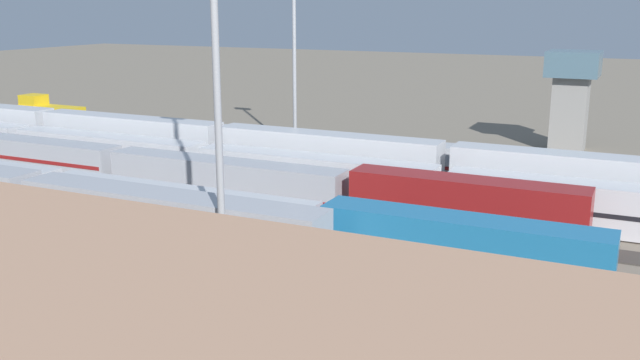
{
  "coord_description": "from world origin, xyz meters",
  "views": [
    {
      "loc": [
        -29.34,
        53.9,
        17.25
      ],
      "look_at": [
        -3.94,
        0.3,
        2.5
      ],
      "focal_mm": 39.7,
      "sensor_mm": 36.0,
      "label": 1
    }
  ],
  "objects_px": {
    "train_on_track_0": "(50,117)",
    "light_mast_0": "(294,10)",
    "train_on_track_4": "(100,165)",
    "train_on_track_6": "(159,209)",
    "train_on_track_2": "(326,158)",
    "train_on_track_1": "(462,166)",
    "control_tower": "(571,92)",
    "train_on_track_3": "(314,176)"
  },
  "relations": [
    {
      "from": "train_on_track_2",
      "to": "train_on_track_6",
      "type": "bearing_deg",
      "value": 76.68
    },
    {
      "from": "train_on_track_0",
      "to": "light_mast_0",
      "type": "bearing_deg",
      "value": -175.8
    },
    {
      "from": "train_on_track_1",
      "to": "light_mast_0",
      "type": "bearing_deg",
      "value": -19.08
    },
    {
      "from": "train_on_track_2",
      "to": "train_on_track_3",
      "type": "bearing_deg",
      "value": 101.98
    },
    {
      "from": "train_on_track_0",
      "to": "light_mast_0",
      "type": "xyz_separation_m",
      "value": [
        -36.73,
        -2.7,
        14.52
      ]
    },
    {
      "from": "light_mast_0",
      "to": "control_tower",
      "type": "bearing_deg",
      "value": -152.59
    },
    {
      "from": "train_on_track_3",
      "to": "control_tower",
      "type": "distance_m",
      "value": 38.03
    },
    {
      "from": "train_on_track_1",
      "to": "control_tower",
      "type": "distance_m",
      "value": 24.54
    },
    {
      "from": "train_on_track_0",
      "to": "train_on_track_6",
      "type": "bearing_deg",
      "value": 144.44
    },
    {
      "from": "train_on_track_3",
      "to": "control_tower",
      "type": "height_order",
      "value": "control_tower"
    },
    {
      "from": "train_on_track_4",
      "to": "train_on_track_0",
      "type": "distance_m",
      "value": 33.65
    },
    {
      "from": "control_tower",
      "to": "train_on_track_2",
      "type": "bearing_deg",
      "value": 55.22
    },
    {
      "from": "train_on_track_4",
      "to": "light_mast_0",
      "type": "bearing_deg",
      "value": -113.06
    },
    {
      "from": "train_on_track_3",
      "to": "train_on_track_0",
      "type": "bearing_deg",
      "value": -17.43
    },
    {
      "from": "train_on_track_1",
      "to": "light_mast_0",
      "type": "distance_m",
      "value": 27.74
    },
    {
      "from": "train_on_track_6",
      "to": "train_on_track_1",
      "type": "height_order",
      "value": "train_on_track_6"
    },
    {
      "from": "train_on_track_0",
      "to": "train_on_track_2",
      "type": "distance_m",
      "value": 47.77
    },
    {
      "from": "train_on_track_2",
      "to": "train_on_track_3",
      "type": "relative_size",
      "value": 1.0
    },
    {
      "from": "light_mast_0",
      "to": "train_on_track_4",
      "type": "bearing_deg",
      "value": 66.94
    },
    {
      "from": "train_on_track_4",
      "to": "train_on_track_0",
      "type": "relative_size",
      "value": 9.06
    },
    {
      "from": "train_on_track_1",
      "to": "train_on_track_3",
      "type": "distance_m",
      "value": 15.02
    },
    {
      "from": "train_on_track_0",
      "to": "train_on_track_2",
      "type": "relative_size",
      "value": 0.08
    },
    {
      "from": "train_on_track_1",
      "to": "train_on_track_4",
      "type": "bearing_deg",
      "value": 25.17
    },
    {
      "from": "train_on_track_4",
      "to": "train_on_track_3",
      "type": "xyz_separation_m",
      "value": [
        -20.7,
        -5.0,
        -0.07
      ]
    },
    {
      "from": "train_on_track_1",
      "to": "train_on_track_3",
      "type": "xyz_separation_m",
      "value": [
        11.21,
        10.0,
        -0.0
      ]
    },
    {
      "from": "train_on_track_4",
      "to": "train_on_track_2",
      "type": "height_order",
      "value": "train_on_track_2"
    },
    {
      "from": "train_on_track_6",
      "to": "train_on_track_2",
      "type": "bearing_deg",
      "value": -103.32
    },
    {
      "from": "train_on_track_6",
      "to": "train_on_track_0",
      "type": "bearing_deg",
      "value": -35.56
    },
    {
      "from": "train_on_track_0",
      "to": "train_on_track_1",
      "type": "bearing_deg",
      "value": 175.15
    },
    {
      "from": "train_on_track_4",
      "to": "train_on_track_6",
      "type": "relative_size",
      "value": 1.36
    },
    {
      "from": "train_on_track_1",
      "to": "light_mast_0",
      "type": "xyz_separation_m",
      "value": [
        22.25,
        -7.7,
        14.67
      ]
    },
    {
      "from": "train_on_track_4",
      "to": "train_on_track_3",
      "type": "relative_size",
      "value": 0.76
    },
    {
      "from": "train_on_track_4",
      "to": "train_on_track_2",
      "type": "bearing_deg",
      "value": -153.02
    },
    {
      "from": "train_on_track_0",
      "to": "control_tower",
      "type": "height_order",
      "value": "control_tower"
    },
    {
      "from": "train_on_track_0",
      "to": "control_tower",
      "type": "relative_size",
      "value": 0.84
    },
    {
      "from": "train_on_track_4",
      "to": "train_on_track_0",
      "type": "height_order",
      "value": "train_on_track_0"
    },
    {
      "from": "train_on_track_4",
      "to": "train_on_track_6",
      "type": "bearing_deg",
      "value": 146.14
    },
    {
      "from": "train_on_track_6",
      "to": "train_on_track_2",
      "type": "relative_size",
      "value": 0.55
    },
    {
      "from": "train_on_track_1",
      "to": "train_on_track_2",
      "type": "xyz_separation_m",
      "value": [
        12.27,
        5.0,
        0.59
      ]
    },
    {
      "from": "train_on_track_4",
      "to": "train_on_track_3",
      "type": "bearing_deg",
      "value": -166.42
    },
    {
      "from": "train_on_track_0",
      "to": "train_on_track_1",
      "type": "distance_m",
      "value": 59.19
    },
    {
      "from": "train_on_track_6",
      "to": "train_on_track_0",
      "type": "distance_m",
      "value": 51.59
    }
  ]
}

